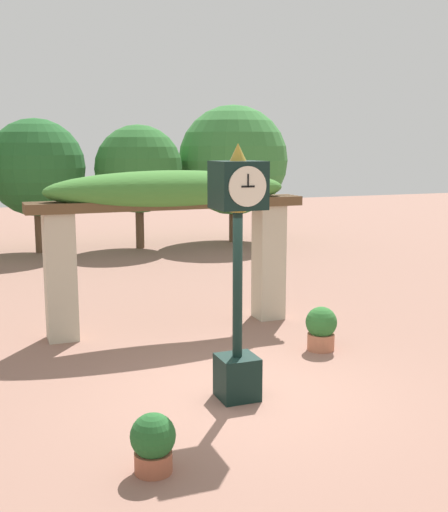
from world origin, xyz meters
TOP-DOWN VIEW (x-y plane):
  - ground_plane at (0.00, 0.00)m, footprint 60.00×60.00m
  - pedestal_clock at (-0.15, -0.22)m, footprint 0.62×0.67m
  - pergola at (0.00, 3.43)m, footprint 5.19×1.12m
  - potted_plant_near_left at (-1.75, -1.78)m, footprint 0.49×0.49m
  - potted_plant_near_right at (1.98, 1.22)m, footprint 0.53×0.53m
  - tree_line at (0.46, 13.36)m, footprint 14.17×3.99m

SIDE VIEW (x-z plane):
  - ground_plane at x=0.00m, z-range 0.00..0.00m
  - potted_plant_near_left at x=-1.75m, z-range 0.01..0.66m
  - potted_plant_near_right at x=1.98m, z-range 0.01..0.76m
  - pedestal_clock at x=-0.15m, z-range 0.17..3.64m
  - pergola at x=0.00m, z-range 0.76..3.75m
  - tree_line at x=0.46m, z-range 0.44..5.28m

